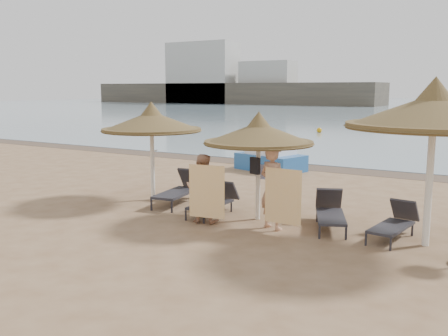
{
  "coord_description": "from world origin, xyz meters",
  "views": [
    {
      "loc": [
        5.75,
        -8.65,
        3.02
      ],
      "look_at": [
        -0.16,
        1.2,
        1.18
      ],
      "focal_mm": 40.0,
      "sensor_mm": 36.0,
      "label": 1
    }
  ],
  "objects_px": {
    "palapa_right": "(434,112)",
    "lounger_near_left": "(215,200)",
    "lounger_far_right": "(395,222)",
    "palapa_center": "(259,134)",
    "pedal_boat": "(270,159)",
    "lounger_near_right": "(330,211)",
    "person_right": "(273,181)",
    "lounger_far_left": "(181,189)",
    "palapa_left": "(152,122)",
    "person_left": "(202,183)"
  },
  "relations": [
    {
      "from": "lounger_far_left",
      "to": "lounger_near_right",
      "type": "relative_size",
      "value": 1.09
    },
    {
      "from": "lounger_near_left",
      "to": "pedal_boat",
      "type": "distance_m",
      "value": 6.84
    },
    {
      "from": "lounger_far_left",
      "to": "lounger_near_left",
      "type": "bearing_deg",
      "value": -28.3
    },
    {
      "from": "palapa_left",
      "to": "person_left",
      "type": "distance_m",
      "value": 2.98
    },
    {
      "from": "lounger_far_right",
      "to": "person_right",
      "type": "height_order",
      "value": "person_right"
    },
    {
      "from": "lounger_far_left",
      "to": "lounger_far_right",
      "type": "bearing_deg",
      "value": -11.63
    },
    {
      "from": "palapa_right",
      "to": "lounger_near_right",
      "type": "bearing_deg",
      "value": 170.88
    },
    {
      "from": "lounger_near_left",
      "to": "person_left",
      "type": "relative_size",
      "value": 0.91
    },
    {
      "from": "palapa_center",
      "to": "lounger_far_right",
      "type": "bearing_deg",
      "value": 2.67
    },
    {
      "from": "pedal_boat",
      "to": "palapa_left",
      "type": "bearing_deg",
      "value": -79.25
    },
    {
      "from": "lounger_far_right",
      "to": "person_left",
      "type": "xyz_separation_m",
      "value": [
        -4.05,
        -1.0,
        0.58
      ]
    },
    {
      "from": "lounger_near_right",
      "to": "lounger_far_right",
      "type": "height_order",
      "value": "lounger_near_right"
    },
    {
      "from": "palapa_left",
      "to": "palapa_right",
      "type": "height_order",
      "value": "palapa_right"
    },
    {
      "from": "lounger_near_right",
      "to": "palapa_center",
      "type": "bearing_deg",
      "value": 165.87
    },
    {
      "from": "palapa_center",
      "to": "lounger_far_left",
      "type": "relative_size",
      "value": 1.27
    },
    {
      "from": "palapa_center",
      "to": "lounger_near_left",
      "type": "height_order",
      "value": "palapa_center"
    },
    {
      "from": "palapa_left",
      "to": "pedal_boat",
      "type": "xyz_separation_m",
      "value": [
        0.56,
        6.18,
        -1.71
      ]
    },
    {
      "from": "palapa_right",
      "to": "lounger_far_right",
      "type": "distance_m",
      "value": 2.35
    },
    {
      "from": "palapa_right",
      "to": "person_right",
      "type": "relative_size",
      "value": 1.53
    },
    {
      "from": "palapa_left",
      "to": "lounger_near_right",
      "type": "xyz_separation_m",
      "value": [
        5.07,
        -0.13,
        -1.78
      ]
    },
    {
      "from": "pedal_boat",
      "to": "lounger_near_right",
      "type": "bearing_deg",
      "value": -38.54
    },
    {
      "from": "palapa_center",
      "to": "palapa_right",
      "type": "xyz_separation_m",
      "value": [
        3.7,
        -0.08,
        0.59
      ]
    },
    {
      "from": "pedal_boat",
      "to": "palapa_right",
      "type": "bearing_deg",
      "value": -29.48
    },
    {
      "from": "lounger_far_left",
      "to": "person_left",
      "type": "distance_m",
      "value": 2.08
    },
    {
      "from": "palapa_left",
      "to": "palapa_center",
      "type": "relative_size",
      "value": 1.07
    },
    {
      "from": "lounger_far_right",
      "to": "pedal_boat",
      "type": "height_order",
      "value": "pedal_boat"
    },
    {
      "from": "palapa_center",
      "to": "person_right",
      "type": "height_order",
      "value": "palapa_center"
    },
    {
      "from": "lounger_near_right",
      "to": "pedal_boat",
      "type": "relative_size",
      "value": 0.67
    },
    {
      "from": "palapa_right",
      "to": "pedal_boat",
      "type": "bearing_deg",
      "value": 134.61
    },
    {
      "from": "lounger_far_left",
      "to": "lounger_near_right",
      "type": "height_order",
      "value": "lounger_far_left"
    },
    {
      "from": "lounger_near_left",
      "to": "person_left",
      "type": "distance_m",
      "value": 0.99
    },
    {
      "from": "lounger_far_left",
      "to": "lounger_far_right",
      "type": "xyz_separation_m",
      "value": [
        5.59,
        -0.3,
        -0.06
      ]
    },
    {
      "from": "lounger_near_left",
      "to": "pedal_boat",
      "type": "height_order",
      "value": "pedal_boat"
    },
    {
      "from": "palapa_left",
      "to": "palapa_right",
      "type": "xyz_separation_m",
      "value": [
        7.11,
        -0.46,
        0.45
      ]
    },
    {
      "from": "person_left",
      "to": "pedal_boat",
      "type": "height_order",
      "value": "person_left"
    },
    {
      "from": "pedal_boat",
      "to": "person_left",
      "type": "bearing_deg",
      "value": -59.94
    },
    {
      "from": "palapa_center",
      "to": "person_right",
      "type": "distance_m",
      "value": 1.26
    },
    {
      "from": "palapa_center",
      "to": "lounger_near_right",
      "type": "relative_size",
      "value": 1.38
    },
    {
      "from": "lounger_near_right",
      "to": "lounger_far_right",
      "type": "bearing_deg",
      "value": -26.65
    },
    {
      "from": "palapa_right",
      "to": "lounger_far_left",
      "type": "xyz_separation_m",
      "value": [
        -6.22,
        0.52,
        -2.2
      ]
    },
    {
      "from": "palapa_center",
      "to": "lounger_far_right",
      "type": "distance_m",
      "value": 3.49
    },
    {
      "from": "lounger_near_right",
      "to": "person_right",
      "type": "bearing_deg",
      "value": -164.13
    },
    {
      "from": "lounger_near_right",
      "to": "lounger_far_left",
      "type": "bearing_deg",
      "value": 154.83
    },
    {
      "from": "palapa_center",
      "to": "palapa_right",
      "type": "distance_m",
      "value": 3.74
    },
    {
      "from": "palapa_right",
      "to": "lounger_near_left",
      "type": "distance_m",
      "value": 5.32
    },
    {
      "from": "palapa_left",
      "to": "lounger_near_right",
      "type": "bearing_deg",
      "value": -1.51
    },
    {
      "from": "lounger_far_right",
      "to": "palapa_left",
      "type": "bearing_deg",
      "value": -174.31
    },
    {
      "from": "palapa_right",
      "to": "pedal_boat",
      "type": "relative_size",
      "value": 1.2
    },
    {
      "from": "lounger_far_right",
      "to": "palapa_center",
      "type": "bearing_deg",
      "value": -169.56
    },
    {
      "from": "person_right",
      "to": "lounger_far_left",
      "type": "bearing_deg",
      "value": -1.67
    }
  ]
}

